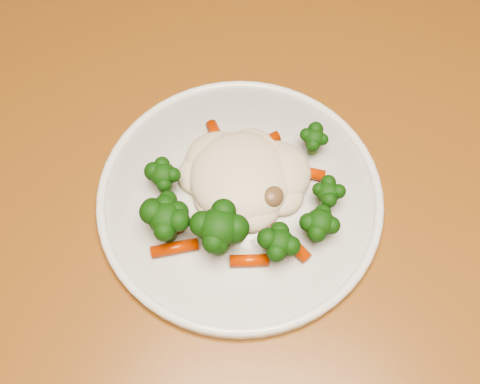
# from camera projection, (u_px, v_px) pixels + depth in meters

# --- Properties ---
(dining_table) EXTENTS (1.26, 0.95, 0.75)m
(dining_table) POSITION_uv_depth(u_px,v_px,m) (313.00, 231.00, 0.72)
(dining_table) COLOR brown
(dining_table) RESTS_ON ground
(plate) EXTENTS (0.29, 0.29, 0.01)m
(plate) POSITION_uv_depth(u_px,v_px,m) (240.00, 198.00, 0.62)
(plate) COLOR silver
(plate) RESTS_ON dining_table
(meal) EXTENTS (0.20, 0.17, 0.06)m
(meal) POSITION_uv_depth(u_px,v_px,m) (233.00, 199.00, 0.59)
(meal) COLOR beige
(meal) RESTS_ON plate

